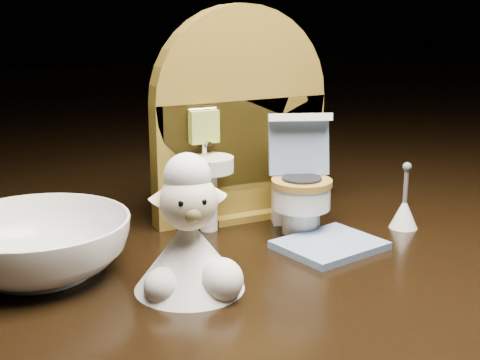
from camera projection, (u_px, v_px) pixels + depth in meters
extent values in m
cube|color=black|center=(283.00, 314.00, 0.45)|extent=(2.50, 2.50, 0.10)
cube|color=brown|center=(240.00, 159.00, 0.48)|extent=(0.13, 0.02, 0.09)
cylinder|color=brown|center=(240.00, 99.00, 0.47)|extent=(0.13, 0.02, 0.13)
cube|color=brown|center=(240.00, 213.00, 0.49)|extent=(0.05, 0.04, 0.01)
cylinder|color=white|center=(208.00, 199.00, 0.45)|extent=(0.01, 0.01, 0.04)
cylinder|color=white|center=(210.00, 164.00, 0.44)|extent=(0.03, 0.03, 0.01)
cylinder|color=silver|center=(204.00, 147.00, 0.45)|extent=(0.00, 0.00, 0.01)
cube|color=#9AB341|center=(204.00, 127.00, 0.45)|extent=(0.02, 0.01, 0.02)
cube|color=brown|center=(291.00, 144.00, 0.48)|extent=(0.02, 0.01, 0.02)
cylinder|color=beige|center=(295.00, 154.00, 0.48)|extent=(0.02, 0.02, 0.02)
cylinder|color=white|center=(300.00, 220.00, 0.45)|extent=(0.02, 0.02, 0.02)
cylinder|color=white|center=(301.00, 196.00, 0.44)|extent=(0.04, 0.04, 0.02)
cylinder|color=olive|center=(302.00, 183.00, 0.44)|extent=(0.04, 0.04, 0.00)
cube|color=white|center=(296.00, 189.00, 0.47)|extent=(0.04, 0.03, 0.05)
cube|color=#6680A3|center=(299.00, 145.00, 0.45)|extent=(0.04, 0.03, 0.04)
cube|color=white|center=(300.00, 117.00, 0.44)|extent=(0.04, 0.02, 0.01)
cylinder|color=#9BA92A|center=(310.00, 147.00, 0.46)|extent=(0.01, 0.01, 0.01)
cube|color=#6680A3|center=(330.00, 245.00, 0.42)|extent=(0.07, 0.06, 0.00)
cone|color=white|center=(404.00, 213.00, 0.46)|extent=(0.02, 0.02, 0.02)
cylinder|color=#59595B|center=(406.00, 186.00, 0.46)|extent=(0.00, 0.00, 0.03)
sphere|color=#59595B|center=(407.00, 167.00, 0.45)|extent=(0.01, 0.01, 0.01)
cone|color=white|center=(189.00, 254.00, 0.36)|extent=(0.06, 0.06, 0.04)
sphere|color=white|center=(221.00, 280.00, 0.35)|extent=(0.02, 0.02, 0.02)
sphere|color=white|center=(163.00, 286.00, 0.35)|extent=(0.02, 0.02, 0.02)
sphere|color=beige|center=(188.00, 201.00, 0.35)|extent=(0.03, 0.03, 0.03)
sphere|color=tan|center=(192.00, 213.00, 0.34)|extent=(0.01, 0.01, 0.01)
sphere|color=white|center=(187.00, 176.00, 0.35)|extent=(0.03, 0.03, 0.03)
cone|color=beige|center=(161.00, 195.00, 0.35)|extent=(0.02, 0.01, 0.01)
cone|color=beige|center=(214.00, 191.00, 0.36)|extent=(0.02, 0.01, 0.01)
sphere|color=black|center=(182.00, 203.00, 0.34)|extent=(0.00, 0.00, 0.00)
sphere|color=black|center=(203.00, 202.00, 0.34)|extent=(0.00, 0.00, 0.00)
imported|color=white|center=(38.00, 247.00, 0.38)|extent=(0.11, 0.11, 0.03)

